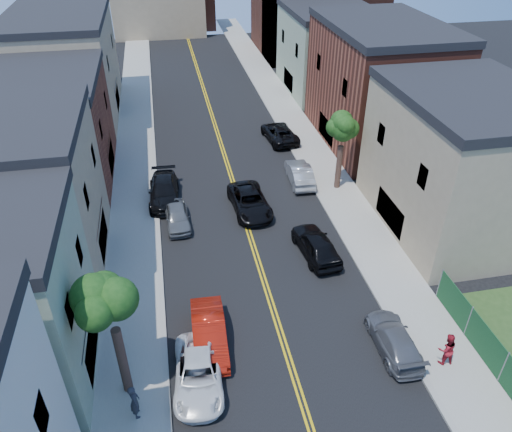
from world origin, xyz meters
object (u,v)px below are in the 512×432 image
grey_car_right (394,339)px  pedestrian_left (135,401)px  silver_car_right (300,173)px  grey_car_left (177,217)px  black_car_left (164,191)px  black_suv_lane (250,202)px  white_pickup (198,374)px  red_sedan (209,333)px  dark_car_right_far (279,133)px  black_car_right (316,244)px  pedestrian_right (447,349)px

grey_car_right → pedestrian_left: pedestrian_left is taller
pedestrian_left → silver_car_right: bearing=-43.5°
grey_car_left → black_car_left: bearing=100.4°
grey_car_left → black_suv_lane: size_ratio=0.75×
white_pickup → black_car_left: 17.09m
red_sedan → dark_car_right_far: bearing=70.1°
dark_car_right_far → black_suv_lane: 12.32m
grey_car_left → black_car_right: bearing=-33.1°
silver_car_right → pedestrian_right: size_ratio=2.48×
white_pickup → pedestrian_left: 3.19m
silver_car_right → dark_car_right_far: (0.23, 7.94, -0.03)m
pedestrian_right → dark_car_right_far: bearing=-82.6°
white_pickup → dark_car_right_far: (10.09, 25.73, 0.06)m
red_sedan → pedestrian_left: pedestrian_left is taller
pedestrian_right → black_suv_lane: bearing=-63.0°
black_car_left → white_pickup: bearing=-84.3°
black_suv_lane → red_sedan: bearing=-113.5°
grey_car_right → black_car_right: 8.40m
black_car_left → black_suv_lane: (6.08, -2.64, -0.04)m
silver_car_right → pedestrian_left: bearing=59.0°
pedestrian_right → silver_car_right: bearing=-80.2°
white_pickup → black_car_left: black_car_left is taller
black_suv_lane → pedestrian_right: (6.89, -15.64, 0.34)m
grey_car_left → dark_car_right_far: bearing=47.9°
black_car_right → pedestrian_left: bearing=34.8°
black_car_left → dark_car_right_far: bearing=40.8°
black_suv_lane → grey_car_right: bearing=-74.7°
black_suv_lane → pedestrian_left: pedestrian_left is taller
silver_car_right → black_suv_lane: size_ratio=0.87×
grey_car_left → dark_car_right_far: 15.88m
black_car_left → pedestrian_right: size_ratio=2.90×
black_car_left → pedestrian_right: 22.42m
grey_car_left → white_pickup: bearing=-91.5°
white_pickup → grey_car_left: size_ratio=1.22×
silver_car_right → black_suv_lane: bearing=38.5°
black_car_left → grey_car_right: size_ratio=1.20×
grey_car_left → silver_car_right: silver_car_right is taller
red_sedan → grey_car_right: bearing=-11.1°
pedestrian_left → black_car_left: bearing=-15.9°
silver_car_right → black_suv_lane: silver_car_right is taller
black_suv_lane → pedestrian_right: 17.10m
white_pickup → silver_car_right: 20.34m
dark_car_right_far → pedestrian_right: pedestrian_right is taller
black_car_right → grey_car_left: bearing=-36.9°
white_pickup → pedestrian_left: (-2.91, -1.26, 0.40)m
grey_car_left → red_sedan: bearing=-87.3°
pedestrian_left → pedestrian_right: pedestrian_right is taller
black_car_left → black_car_right: (9.30, -8.62, 0.04)m
black_car_right → pedestrian_right: pedestrian_right is taller
red_sedan → black_car_left: size_ratio=0.88×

